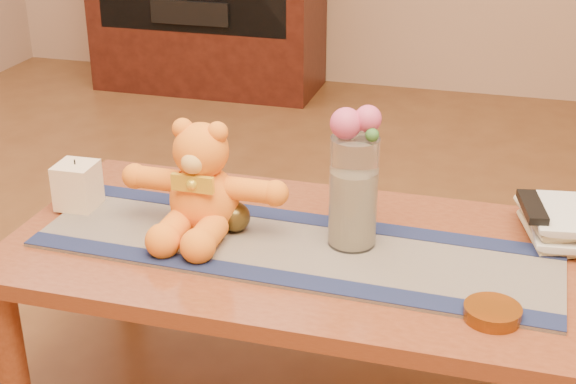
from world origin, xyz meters
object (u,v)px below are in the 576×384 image
(amber_dish, at_px, (492,313))
(teddy_bear, at_px, (203,178))
(book_bottom, at_px, (527,233))
(tv_remote, at_px, (532,207))
(pillar_candle, at_px, (77,185))
(glass_vase, at_px, (353,192))
(bronze_ball, at_px, (235,217))

(amber_dish, bearing_deg, teddy_bear, 163.53)
(book_bottom, distance_m, tv_remote, 0.08)
(teddy_bear, height_order, pillar_candle, teddy_bear)
(book_bottom, height_order, amber_dish, amber_dish)
(glass_vase, relative_size, bronze_ball, 3.59)
(pillar_candle, bearing_deg, teddy_bear, -4.46)
(amber_dish, bearing_deg, pillar_candle, 167.50)
(tv_remote, bearing_deg, amber_dish, -111.40)
(teddy_bear, distance_m, glass_vase, 0.35)
(tv_remote, height_order, amber_dish, tv_remote)
(bronze_ball, distance_m, amber_dish, 0.64)
(bronze_ball, bearing_deg, book_bottom, 14.15)
(teddy_bear, height_order, tv_remote, teddy_bear)
(glass_vase, bearing_deg, bronze_ball, -177.25)
(book_bottom, height_order, tv_remote, tv_remote)
(book_bottom, bearing_deg, glass_vase, -172.71)
(tv_remote, bearing_deg, book_bottom, 90.00)
(pillar_candle, bearing_deg, glass_vase, -0.67)
(glass_vase, bearing_deg, book_bottom, 21.69)
(teddy_bear, distance_m, amber_dish, 0.72)
(book_bottom, bearing_deg, tv_remote, -93.00)
(pillar_candle, xyz_separation_m, bronze_ball, (0.43, -0.02, -0.02))
(teddy_bear, bearing_deg, book_bottom, 13.66)
(glass_vase, xyz_separation_m, bronze_ball, (-0.28, -0.01, -0.09))
(pillar_candle, xyz_separation_m, book_bottom, (1.10, 0.15, -0.05))
(glass_vase, distance_m, bronze_ball, 0.30)
(pillar_candle, bearing_deg, bronze_ball, -2.92)
(teddy_bear, relative_size, glass_vase, 1.47)
(bronze_ball, height_order, amber_dish, bronze_ball)
(glass_vase, relative_size, amber_dish, 2.28)
(bronze_ball, xyz_separation_m, book_bottom, (0.67, 0.17, -0.03))
(pillar_candle, distance_m, book_bottom, 1.11)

